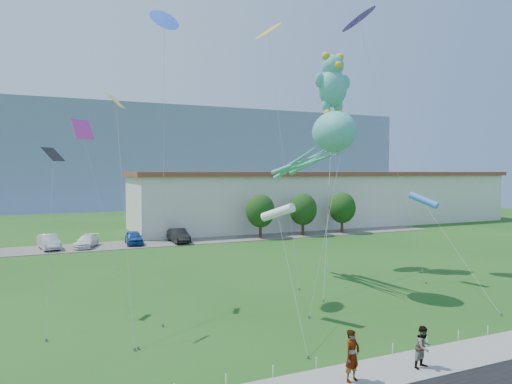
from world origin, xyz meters
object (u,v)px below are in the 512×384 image
parked_car_white (87,241)px  parked_car_black (178,235)px  pedestrian_right (424,347)px  parked_car_blue (134,237)px  octopus_kite (324,145)px  warehouse (328,198)px  pedestrian_left (352,356)px  teddy_bear_kite (333,83)px  parked_car_silver (49,242)px

parked_car_white → parked_car_black: bearing=15.9°
pedestrian_right → parked_car_black: size_ratio=0.37×
parked_car_white → parked_car_blue: bearing=20.4°
parked_car_blue → octopus_kite: bearing=-67.9°
warehouse → pedestrian_right: warehouse is taller
pedestrian_left → teddy_bear_kite: teddy_bear_kite is taller
warehouse → pedestrian_left: warehouse is taller
teddy_bear_kite → pedestrian_left: bearing=-120.5°
parked_car_silver → octopus_kite: (17.91, -25.59, 9.27)m
pedestrian_right → teddy_bear_kite: size_ratio=0.10×
parked_car_blue → pedestrian_right: bearing=-78.4°
pedestrian_right → parked_car_blue: 38.61m
octopus_kite → warehouse: bearing=57.4°
parked_car_blue → parked_car_silver: bearing=-178.7°
warehouse → octopus_kite: size_ratio=4.99×
pedestrian_left → parked_car_silver: pedestrian_left is taller
parked_car_blue → parked_car_white: bearing=-175.8°
octopus_kite → parked_car_black: bearing=99.6°
pedestrian_left → warehouse: bearing=42.1°
pedestrian_right → parked_car_blue: pedestrian_right is taller
pedestrian_right → parked_car_blue: (-6.26, 38.10, -0.16)m
pedestrian_right → parked_car_silver: pedestrian_right is taller
parked_car_white → parked_car_black: (10.00, -0.46, 0.14)m
pedestrian_left → parked_car_black: 37.38m
pedestrian_left → parked_car_blue: 38.06m
parked_car_blue → parked_car_black: bearing=-5.0°
pedestrian_right → parked_car_black: 37.49m
warehouse → pedestrian_left: size_ratio=30.31×
pedestrian_left → parked_car_silver: (-11.56, 38.10, -0.27)m
pedestrian_right → octopus_kite: bearing=66.1°
parked_car_silver → parked_car_white: parked_car_silver is taller
pedestrian_left → parked_car_blue: size_ratio=0.46×
parked_car_blue → octopus_kite: 28.59m
parked_car_white → teddy_bear_kite: 30.78m
parked_car_black → teddy_bear_kite: teddy_bear_kite is taller
parked_car_black → teddy_bear_kite: (8.71, -18.86, 14.82)m
pedestrian_left → octopus_kite: size_ratio=0.16×
pedestrian_right → teddy_bear_kite: teddy_bear_kite is taller
pedestrian_right → parked_car_black: pedestrian_right is taller
pedestrian_left → parked_car_black: pedestrian_left is taller
warehouse → parked_car_blue: warehouse is taller
warehouse → parked_car_white: warehouse is taller
parked_car_white → parked_car_silver: bearing=-166.4°
pedestrian_left → parked_car_white: 38.59m
warehouse → octopus_kite: bearing=-122.6°
parked_car_black → octopus_kite: octopus_kite is taller
pedestrian_left → teddy_bear_kite: size_ratio=0.11×
warehouse → parked_car_white: 37.54m
parked_car_black → teddy_bear_kite: 25.52m
warehouse → parked_car_silver: size_ratio=12.98×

